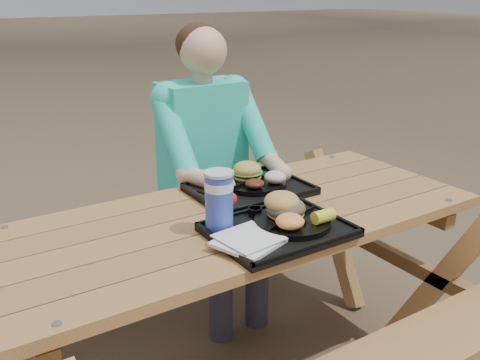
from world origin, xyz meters
TOP-DOWN VIEW (x-y plane):
  - picnic_table at (0.00, 0.00)m, footprint 1.80×1.49m
  - tray_near at (0.02, -0.21)m, footprint 0.45×0.35m
  - tray_far at (0.15, 0.16)m, footprint 0.45×0.35m
  - plate_near at (0.07, -0.22)m, footprint 0.26×0.26m
  - plate_far at (0.18, 0.17)m, footprint 0.26×0.26m
  - napkin_stack at (-0.13, -0.26)m, footprint 0.23×0.23m
  - soda_cup at (-0.15, -0.10)m, footprint 0.09×0.09m
  - condiment_bbq at (0.01, -0.08)m, footprint 0.05×0.05m
  - condiment_mustard at (0.08, -0.08)m, footprint 0.04×0.04m
  - sandwich at (0.07, -0.18)m, footprint 0.13×0.13m
  - mac_cheese at (0.02, -0.27)m, footprint 0.10×0.10m
  - corn_cob at (0.14, -0.29)m, footprint 0.08×0.08m
  - cutlery_far at (-0.02, 0.16)m, footprint 0.10×0.15m
  - burger at (0.17, 0.22)m, footprint 0.12×0.12m
  - baked_beans at (0.13, 0.10)m, footprint 0.08×0.08m
  - potato_salad at (0.24, 0.10)m, footprint 0.09×0.09m
  - diner at (0.18, 0.59)m, footprint 0.48×0.84m

SIDE VIEW (x-z plane):
  - picnic_table at x=0.00m, z-range 0.00..0.75m
  - diner at x=0.18m, z-range 0.00..1.28m
  - tray_near at x=0.02m, z-range 0.75..0.77m
  - tray_far at x=0.15m, z-range 0.75..0.77m
  - cutlery_far at x=-0.02m, z-range 0.77..0.78m
  - plate_near at x=0.07m, z-range 0.77..0.79m
  - plate_far at x=0.18m, z-range 0.77..0.79m
  - napkin_stack at x=-0.13m, z-range 0.77..0.79m
  - condiment_mustard at x=0.08m, z-range 0.77..0.80m
  - condiment_bbq at x=0.01m, z-range 0.77..0.80m
  - baked_beans at x=0.13m, z-range 0.79..0.82m
  - corn_cob at x=0.14m, z-range 0.79..0.83m
  - mac_cheese at x=0.02m, z-range 0.79..0.84m
  - potato_salad at x=0.24m, z-range 0.79..0.84m
  - burger at x=0.17m, z-range 0.79..0.90m
  - sandwich at x=0.07m, z-range 0.79..0.92m
  - soda_cup at x=-0.15m, z-range 0.77..0.96m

